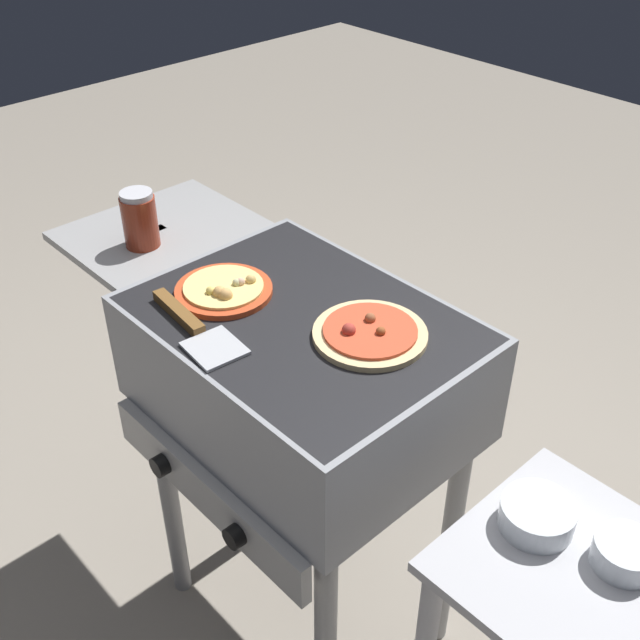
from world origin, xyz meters
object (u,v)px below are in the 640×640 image
spatula (193,327)px  pizza_pepperoni (370,333)px  pizza_cheese (224,290)px  sauce_jar (140,219)px  grill (297,374)px  topping_bowl_near (537,516)px  topping_bowl_far (625,554)px

spatula → pizza_pepperoni: bearing=43.2°
pizza_pepperoni → pizza_cheese: (-0.29, -0.11, 0.00)m
pizza_pepperoni → sauce_jar: size_ratio=1.67×
grill → spatula: 0.24m
pizza_pepperoni → spatula: size_ratio=0.79×
grill → pizza_pepperoni: bearing=20.2°
grill → sauce_jar: bearing=-171.4°
pizza_cheese → topping_bowl_near: pizza_cheese is taller
topping_bowl_far → topping_bowl_near: bearing=-165.3°
sauce_jar → topping_bowl_near: (0.97, 0.09, -0.18)m
pizza_cheese → sauce_jar: size_ratio=1.53×
pizza_cheese → topping_bowl_near: size_ratio=1.61×
grill → sauce_jar: (-0.42, -0.06, 0.21)m
sauce_jar → spatula: (0.33, -0.10, -0.05)m
grill → topping_bowl_near: bearing=2.7°
topping_bowl_near → pizza_pepperoni: bearing=176.1°
pizza_cheese → topping_bowl_near: bearing=6.5°
pizza_pepperoni → sauce_jar: bearing=-168.4°
spatula → topping_bowl_near: size_ratio=2.21×
pizza_cheese → spatula: bearing=-63.3°
topping_bowl_near → topping_bowl_far: (0.13, 0.03, -0.00)m
pizza_pepperoni → topping_bowl_near: pizza_pepperoni is taller
pizza_cheese → topping_bowl_far: bearing=7.8°
sauce_jar → topping_bowl_far: bearing=6.4°
spatula → topping_bowl_near: 0.68m
spatula → topping_bowl_far: (0.77, 0.23, -0.13)m
sauce_jar → pizza_cheese: bearing=2.3°
pizza_pepperoni → topping_bowl_near: size_ratio=1.75×
grill → pizza_cheese: pizza_cheese is taller
spatula → topping_bowl_far: bearing=16.6°
pizza_pepperoni → pizza_cheese: bearing=-160.2°
sauce_jar → topping_bowl_far: size_ratio=1.28×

